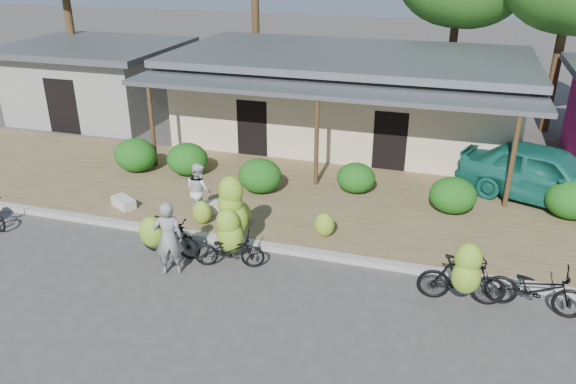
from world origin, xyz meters
name	(u,v)px	position (x,y,z in m)	size (l,w,h in m)	color
ground	(247,294)	(0.00, 0.00, 0.00)	(100.00, 100.00, 0.00)	#44413F
sidewalk	(306,200)	(0.00, 5.00, 0.06)	(60.00, 6.00, 0.12)	olive
curb	(275,248)	(0.00, 2.00, 0.07)	(60.00, 0.25, 0.15)	#A8A399
shop_main	(348,97)	(0.00, 10.93, 1.72)	(13.00, 8.50, 3.35)	beige
shop_grey	(97,80)	(-11.00, 10.99, 1.62)	(7.00, 6.00, 3.15)	gray
hedge_0	(135,155)	(-5.97, 5.48, 0.67)	(1.40, 1.26, 1.10)	#124F13
hedge_1	(187,159)	(-4.19, 5.68, 0.65)	(1.35, 1.21, 1.05)	#124F13
hedge_2	(260,176)	(-1.48, 5.06, 0.64)	(1.33, 1.20, 1.04)	#124F13
hedge_3	(356,178)	(1.30, 5.88, 0.58)	(1.17, 1.05, 0.91)	#124F13
hedge_4	(453,195)	(4.14, 5.30, 0.63)	(1.30, 1.17, 1.01)	#124F13
hedge_5	(572,200)	(7.26, 5.88, 0.66)	(1.39, 1.25, 1.08)	#124F13
bike_left	(166,236)	(-2.41, 0.89, 0.62)	(1.74, 1.22, 1.36)	black
bike_center	(230,229)	(-0.87, 1.26, 0.84)	(1.77, 1.32, 2.09)	black
bike_right	(463,277)	(4.47, 0.92, 0.72)	(1.87, 1.21, 1.75)	black
bike_far_right	(536,289)	(5.94, 1.21, 0.52)	(2.05, 0.88, 1.05)	black
loose_banana_a	(202,212)	(-2.27, 2.62, 0.45)	(0.52, 0.44, 0.65)	#8AA729
loose_banana_b	(242,213)	(-1.23, 2.91, 0.44)	(0.51, 0.43, 0.63)	#8AA729
loose_banana_c	(325,225)	(1.05, 2.89, 0.45)	(0.52, 0.44, 0.65)	#8AA729
sack_near	(213,207)	(-2.26, 3.32, 0.27)	(0.85, 0.40, 0.30)	beige
sack_far	(124,202)	(-4.86, 2.91, 0.26)	(0.75, 0.38, 0.28)	beige
vendor	(169,238)	(-2.00, 0.33, 0.91)	(0.66, 0.44, 1.82)	gray
bystander	(199,191)	(-2.47, 2.97, 0.91)	(0.77, 0.60, 1.58)	silver
teal_van	(546,174)	(6.64, 6.86, 0.95)	(1.96, 4.86, 1.66)	#166656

